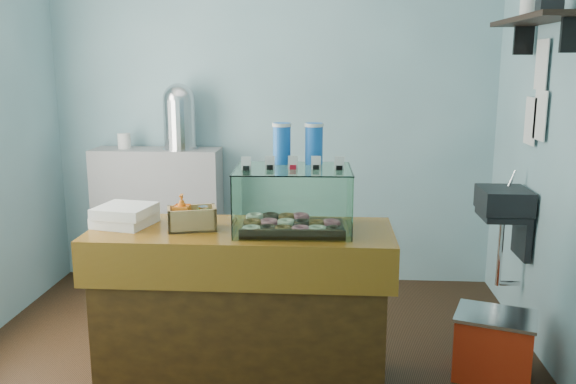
# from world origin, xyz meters

# --- Properties ---
(ground) EXTENTS (3.50, 3.50, 0.00)m
(ground) POSITION_xyz_m (0.00, 0.00, 0.00)
(ground) COLOR black
(ground) RESTS_ON ground
(room_shell) EXTENTS (3.54, 3.04, 2.82)m
(room_shell) POSITION_xyz_m (0.03, 0.01, 1.71)
(room_shell) COLOR #6F97A2
(room_shell) RESTS_ON ground
(counter) EXTENTS (1.60, 0.60, 0.90)m
(counter) POSITION_xyz_m (0.00, -0.25, 0.46)
(counter) COLOR #482B0D
(counter) RESTS_ON ground
(back_shelf) EXTENTS (1.00, 0.32, 1.10)m
(back_shelf) POSITION_xyz_m (-0.90, 1.32, 0.55)
(back_shelf) COLOR gray
(back_shelf) RESTS_ON ground
(display_case) EXTENTS (0.62, 0.46, 0.55)m
(display_case) POSITION_xyz_m (0.27, -0.22, 1.07)
(display_case) COLOR black
(display_case) RESTS_ON counter
(condiment_crate) EXTENTS (0.28, 0.21, 0.19)m
(condiment_crate) POSITION_xyz_m (-0.27, -0.28, 0.97)
(condiment_crate) COLOR tan
(condiment_crate) RESTS_ON counter
(pastry_boxes) EXTENTS (0.33, 0.34, 0.11)m
(pastry_boxes) POSITION_xyz_m (-0.64, -0.22, 0.95)
(pastry_boxes) COLOR silver
(pastry_boxes) RESTS_ON counter
(coffee_urn) EXTENTS (0.28, 0.28, 0.51)m
(coffee_urn) POSITION_xyz_m (-0.70, 1.30, 1.37)
(coffee_urn) COLOR silver
(coffee_urn) RESTS_ON back_shelf
(red_cooler) EXTENTS (0.52, 0.46, 0.38)m
(red_cooler) POSITION_xyz_m (1.41, -0.07, 0.19)
(red_cooler) COLOR red
(red_cooler) RESTS_ON ground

